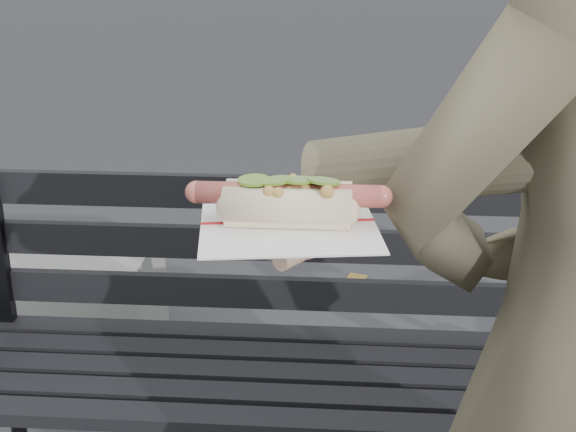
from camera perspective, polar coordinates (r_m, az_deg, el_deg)
name	(u,v)px	position (r m, az deg, el deg)	size (l,w,h in m)	color
park_bench	(258,337)	(1.88, -2.16, -8.59)	(1.50, 0.44, 0.88)	black
held_hotdog	(459,171)	(0.94, 12.07, 3.18)	(0.63, 0.32, 0.20)	#4E4B34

